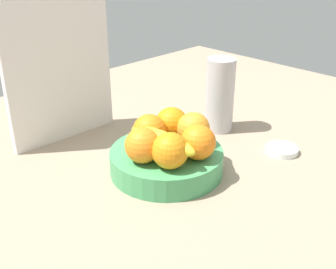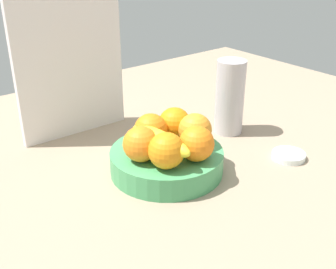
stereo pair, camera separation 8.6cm
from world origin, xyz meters
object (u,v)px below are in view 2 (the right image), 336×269
at_px(fruit_bowl, 168,162).
at_px(jar_lid, 289,156).
at_px(orange_back_right, 196,144).
at_px(orange_front_left, 175,124).
at_px(thermos_tumbler, 230,97).
at_px(cutting_board, 70,65).
at_px(orange_back_left, 166,151).
at_px(orange_top_stack, 195,130).
at_px(orange_center, 139,143).
at_px(banana_bunch, 156,144).
at_px(orange_front_right, 151,130).

xyz_separation_m(fruit_bowl, jar_lid, (0.26, -0.13, -0.02)).
bearing_deg(orange_back_right, orange_front_left, 74.64).
distance_m(orange_back_right, thermos_tumbler, 0.26).
bearing_deg(cutting_board, orange_back_left, -86.93).
distance_m(orange_top_stack, thermos_tumbler, 0.21).
relative_size(fruit_bowl, thermos_tumbler, 1.28).
xyz_separation_m(orange_front_left, orange_top_stack, (0.01, -0.05, 0.00)).
relative_size(orange_back_right, jar_lid, 0.96).
distance_m(orange_front_left, orange_top_stack, 0.06).
distance_m(fruit_bowl, orange_back_left, 0.09).
bearing_deg(orange_center, cutting_board, 88.21).
bearing_deg(banana_bunch, orange_back_right, -45.22).
bearing_deg(cutting_board, orange_top_stack, -68.58).
bearing_deg(orange_top_stack, orange_center, 170.02).
bearing_deg(orange_front_left, thermos_tumbler, 7.11).
relative_size(orange_front_right, orange_back_left, 1.00).
distance_m(orange_front_left, orange_front_right, 0.06).
bearing_deg(cutting_board, orange_front_right, -79.22).
bearing_deg(thermos_tumbler, orange_center, -170.04).
bearing_deg(orange_front_left, fruit_bowl, -141.74).
xyz_separation_m(orange_back_right, banana_bunch, (-0.06, 0.06, -0.01)).
xyz_separation_m(orange_back_right, jar_lid, (0.23, -0.06, -0.08)).
relative_size(orange_top_stack, jar_lid, 0.96).
bearing_deg(orange_center, orange_front_right, 33.08).
bearing_deg(jar_lid, orange_back_right, 165.24).
height_order(fruit_bowl, jar_lid, fruit_bowl).
xyz_separation_m(orange_front_left, banana_bunch, (-0.09, -0.05, -0.01)).
relative_size(orange_front_right, cutting_board, 0.20).
relative_size(fruit_bowl, orange_back_right, 3.33).
height_order(orange_center, banana_bunch, orange_center).
bearing_deg(cutting_board, orange_front_left, -67.24).
bearing_deg(orange_back_right, orange_center, 140.43).
xyz_separation_m(orange_back_left, jar_lid, (0.30, -0.08, -0.08)).
bearing_deg(orange_top_stack, orange_front_right, 141.87).
height_order(orange_back_right, jar_lid, orange_back_right).
bearing_deg(orange_back_left, thermos_tumbler, 21.26).
xyz_separation_m(orange_center, orange_back_right, (0.09, -0.07, 0.00)).
distance_m(orange_front_right, cutting_board, 0.29).
xyz_separation_m(orange_back_right, orange_top_stack, (0.04, 0.05, 0.00)).
bearing_deg(orange_front_right, fruit_bowl, -76.17).
bearing_deg(orange_front_right, cutting_board, 99.78).
bearing_deg(jar_lid, orange_front_right, 147.41).
height_order(fruit_bowl, orange_front_left, orange_front_left).
xyz_separation_m(orange_top_stack, banana_bunch, (-0.10, 0.01, -0.01)).
relative_size(fruit_bowl, orange_front_right, 3.33).
bearing_deg(thermos_tumbler, orange_front_left, -172.89).
bearing_deg(fruit_bowl, orange_front_right, 103.83).
bearing_deg(orange_top_stack, jar_lid, -30.22).
bearing_deg(orange_top_stack, orange_back_right, -129.32).
distance_m(orange_center, thermos_tumbler, 0.32).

